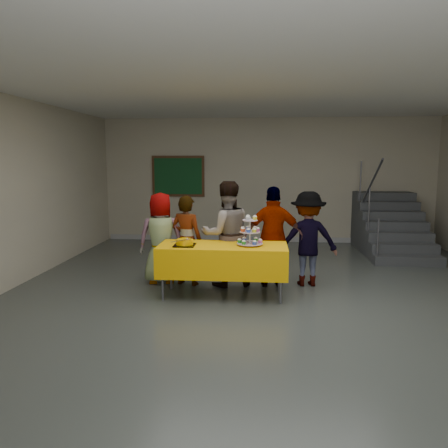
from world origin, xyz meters
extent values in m
plane|color=#4C514C|center=(0.00, 0.00, 0.00)|extent=(10.00, 10.00, 0.00)
cube|color=#B1A88E|center=(0.00, 5.00, 1.50)|extent=(8.00, 0.04, 3.00)
cube|color=silver|center=(0.00, 0.00, 3.00)|extent=(8.00, 10.00, 0.04)
cube|color=#999999|center=(0.00, 4.98, 0.06)|extent=(7.90, 0.03, 0.12)
cylinder|color=#595960|center=(-1.51, 0.26, 0.36)|extent=(0.04, 0.04, 0.73)
cylinder|color=#595960|center=(0.17, 0.26, 0.36)|extent=(0.04, 0.04, 0.73)
cylinder|color=#595960|center=(-1.51, 0.84, 0.36)|extent=(0.04, 0.04, 0.73)
cylinder|color=#595960|center=(0.17, 0.84, 0.36)|extent=(0.04, 0.04, 0.73)
cube|color=#595960|center=(-0.67, 0.55, 0.74)|extent=(1.80, 0.70, 0.02)
cube|color=#F2AA04|center=(-0.67, 0.55, 0.55)|extent=(1.88, 0.78, 0.44)
cylinder|color=silver|center=(-0.28, 0.55, 0.78)|extent=(0.18, 0.18, 0.01)
cylinder|color=silver|center=(-0.28, 0.55, 0.98)|extent=(0.02, 0.02, 0.42)
cylinder|color=silver|center=(-0.28, 0.55, 0.80)|extent=(0.38, 0.38, 0.01)
cylinder|color=silver|center=(-0.28, 0.55, 0.97)|extent=(0.30, 0.30, 0.01)
cylinder|color=silver|center=(-0.28, 0.55, 1.14)|extent=(0.22, 0.22, 0.01)
cube|color=black|center=(-1.22, 0.43, 0.78)|extent=(0.30, 0.30, 0.02)
cylinder|color=#F3A800|center=(-1.22, 0.43, 0.82)|extent=(0.25, 0.25, 0.07)
ellipsoid|color=#F3A800|center=(-1.22, 0.43, 0.86)|extent=(0.25, 0.25, 0.05)
ellipsoid|color=white|center=(-1.17, 0.40, 0.88)|extent=(0.08, 0.08, 0.02)
cube|color=silver|center=(-1.24, 0.30, 0.88)|extent=(0.30, 0.16, 0.04)
imported|color=slate|center=(-1.74, 1.16, 0.74)|extent=(0.78, 0.56, 1.49)
imported|color=slate|center=(-1.31, 1.11, 0.72)|extent=(0.61, 0.49, 1.45)
imported|color=slate|center=(-0.67, 1.10, 0.84)|extent=(0.97, 0.85, 1.68)
imported|color=slate|center=(0.08, 1.12, 0.80)|extent=(0.94, 0.41, 1.60)
imported|color=slate|center=(0.63, 1.24, 0.76)|extent=(1.02, 0.65, 1.51)
cube|color=#424447|center=(2.70, 2.75, 0.09)|extent=(1.30, 0.30, 0.18)
cube|color=#424447|center=(2.70, 3.05, 0.18)|extent=(1.30, 0.30, 0.36)
cube|color=#424447|center=(2.70, 3.35, 0.27)|extent=(1.30, 0.30, 0.54)
cube|color=#424447|center=(2.70, 3.65, 0.36)|extent=(1.30, 0.30, 0.72)
cube|color=#424447|center=(2.70, 3.95, 0.45)|extent=(1.30, 0.30, 0.90)
cube|color=#424447|center=(2.70, 4.25, 0.54)|extent=(1.30, 0.30, 1.08)
cube|color=#424447|center=(2.70, 4.55, 0.63)|extent=(1.30, 0.30, 1.26)
cube|color=#424447|center=(2.70, 4.85, 0.63)|extent=(1.30, 0.30, 1.26)
cylinder|color=#595960|center=(2.10, 2.70, 0.45)|extent=(0.04, 0.04, 0.90)
cylinder|color=#595960|center=(2.10, 3.50, 0.99)|extent=(0.04, 0.04, 0.90)
cylinder|color=#595960|center=(2.10, 4.40, 1.53)|extent=(0.04, 0.04, 0.90)
cylinder|color=#595960|center=(2.10, 3.55, 1.44)|extent=(0.04, 1.85, 1.20)
cube|color=#472B16|center=(-2.18, 4.97, 1.60)|extent=(1.30, 0.04, 1.00)
cube|color=#174922|center=(-2.18, 4.94, 1.60)|extent=(1.18, 0.02, 0.88)
camera|label=1|loc=(-0.10, -5.70, 2.01)|focal=35.00mm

